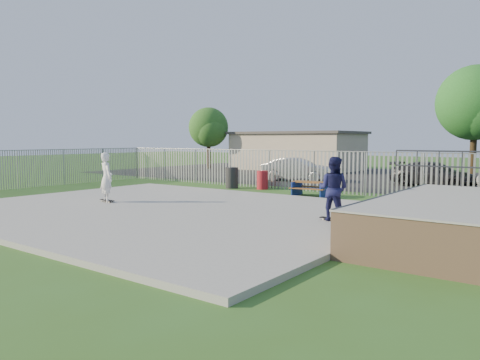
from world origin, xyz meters
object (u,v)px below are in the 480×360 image
Objects in this scene: funbox at (427,201)px; car_silver at (298,169)px; skater_navy at (333,189)px; picnic_table at (311,189)px; tree_left at (209,127)px; car_dark at (434,174)px; skater_white at (107,177)px; trash_bin_red at (262,180)px; tree_mid at (475,103)px; trash_bin_grey at (232,178)px.

funbox is 0.54× the size of car_silver.
skater_navy is at bearing -105.51° from funbox.
car_silver is (-4.25, 6.20, 0.38)m from picnic_table.
tree_left is (-12.58, 6.33, 2.86)m from car_silver.
funbox is 0.50× the size of car_dark.
skater_navy is at bearing -153.64° from skater_white.
tree_mid is (7.61, 11.99, 4.30)m from trash_bin_red.
picnic_table is at bearing 163.18° from car_dark.
funbox is at bearing -85.94° from tree_mid.
trash_bin_grey is 17.04m from tree_left.
car_silver is at bearing -75.58° from skater_white.
skater_white is (-4.90, -7.37, 0.76)m from picnic_table.
funbox is at bearing -10.14° from picnic_table.
car_silver is (-9.38, 6.47, 0.50)m from funbox.
trash_bin_red is 0.87× the size of trash_bin_grey.
trash_bin_red is 0.50× the size of skater_white.
car_silver is at bearing 99.21° from trash_bin_red.
tree_left is (-16.83, 12.53, 3.25)m from picnic_table.
car_dark is (7.57, 1.45, -0.04)m from car_silver.
car_dark is at bearing -101.53° from skater_white.
tree_left is (-20.15, 4.87, 2.91)m from car_dark.
funbox is 0.32× the size of tree_mid.
funbox is 12.32m from skater_white.
funbox is 8.69m from trash_bin_red.
skater_navy is at bearing -36.35° from trash_bin_grey.
picnic_table is 7.53m from car_silver.
tree_left reaches higher than trash_bin_red.
skater_navy is (8.95, -6.59, 0.55)m from trash_bin_grey.
car_silver is at bearing 141.68° from funbox.
skater_navy is at bearing -44.00° from trash_bin_red.
tree_left is 2.80× the size of skater_navy.
picnic_table is at bearing -106.46° from skater_white.
car_dark is at bearing -90.80° from skater_navy.
tree_left reaches higher than funbox.
tree_left reaches higher than car_dark.
trash_bin_red is (-8.57, 1.46, 0.26)m from funbox.
skater_navy reaches higher than trash_bin_red.
skater_white reaches higher than trash_bin_red.
skater_navy is 8.96m from skater_white.
skater_navy reaches higher than picnic_table.
tree_left is at bearing 50.46° from car_silver.
car_dark is 6.93m from tree_mid.
skater_navy is at bearing -170.76° from car_dark.
skater_navy is at bearing -63.56° from picnic_table.
tree_left is 0.75× the size of tree_mid.
car_dark reaches higher than funbox.
picnic_table is 1.83× the size of trash_bin_red.
car_silver is 0.60× the size of tree_mid.
skater_navy reaches higher than trash_bin_grey.
funbox is 2.09× the size of trash_bin_grey.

